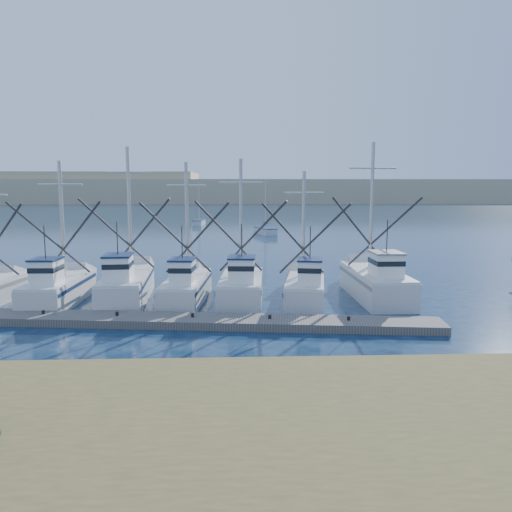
{
  "coord_description": "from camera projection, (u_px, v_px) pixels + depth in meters",
  "views": [
    {
      "loc": [
        -2.29,
        -20.38,
        7.13
      ],
      "look_at": [
        -1.1,
        8.0,
        3.15
      ],
      "focal_mm": 35.0,
      "sensor_mm": 36.0,
      "label": 1
    }
  ],
  "objects": [
    {
      "name": "trawler_fleet",
      "position": [
        150.0,
        286.0,
        30.86
      ],
      "size": [
        31.41,
        8.67,
        9.96
      ],
      "color": "silver",
      "rests_on": "ground"
    },
    {
      "name": "sailboat_far",
      "position": [
        199.0,
        222.0,
        92.71
      ],
      "size": [
        2.07,
        5.78,
        8.1
      ],
      "rotation": [
        0.0,
        0.0,
        -0.08
      ],
      "color": "silver",
      "rests_on": "ground"
    },
    {
      "name": "ground",
      "position": [
        290.0,
        355.0,
        21.25
      ],
      "size": [
        500.0,
        500.0,
        0.0
      ],
      "primitive_type": "plane",
      "color": "#0B1933",
      "rests_on": "ground"
    },
    {
      "name": "sailboat_near",
      "position": [
        265.0,
        231.0,
        74.73
      ],
      "size": [
        3.32,
        5.64,
        8.1
      ],
      "rotation": [
        0.0,
        0.0,
        0.28
      ],
      "color": "silver",
      "rests_on": "ground"
    },
    {
      "name": "dune_ridge",
      "position": [
        240.0,
        191.0,
        228.35
      ],
      "size": [
        360.0,
        60.0,
        10.0
      ],
      "primitive_type": "cube",
      "color": "tan",
      "rests_on": "ground"
    },
    {
      "name": "floating_dock",
      "position": [
        136.0,
        320.0,
        26.04
      ],
      "size": [
        31.54,
        5.75,
        0.42
      ],
      "primitive_type": "cube",
      "rotation": [
        0.0,
        0.0,
        -0.12
      ],
      "color": "#68635D",
      "rests_on": "ground"
    }
  ]
}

